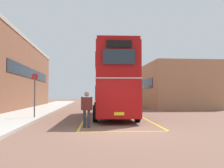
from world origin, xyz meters
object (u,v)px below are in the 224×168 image
at_px(single_deck_bus, 113,94).
at_px(pedestrian_boarding, 87,107).
at_px(bus_stop_sign, 35,91).
at_px(double_decker_bus, 113,82).

relative_size(single_deck_bus, pedestrian_boarding, 4.92).
height_order(single_deck_bus, bus_stop_sign, single_deck_bus).
height_order(double_decker_bus, bus_stop_sign, double_decker_bus).
bearing_deg(pedestrian_boarding, single_deck_bus, 81.60).
relative_size(single_deck_bus, bus_stop_sign, 3.01).
bearing_deg(bus_stop_sign, pedestrian_boarding, -51.87).
bearing_deg(double_decker_bus, bus_stop_sign, -167.65).
xyz_separation_m(double_decker_bus, pedestrian_boarding, (-1.84, -5.52, -1.49)).
relative_size(double_decker_bus, single_deck_bus, 1.18).
bearing_deg(single_deck_bus, pedestrian_boarding, -98.40).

